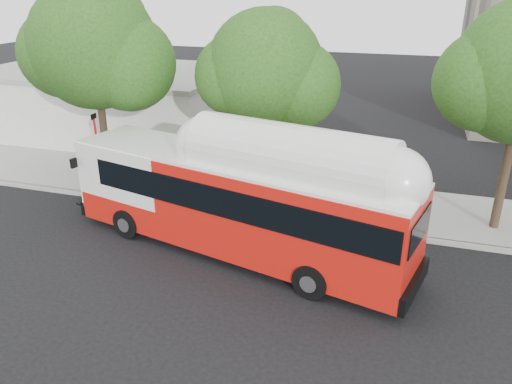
% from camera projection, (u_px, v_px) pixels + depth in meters
% --- Properties ---
extents(ground, '(120.00, 120.00, 0.00)m').
position_uv_depth(ground, '(244.00, 266.00, 18.10)').
color(ground, black).
rests_on(ground, ground).
extents(sidewalk, '(60.00, 5.00, 0.15)m').
position_uv_depth(sidewalk, '(287.00, 196.00, 23.79)').
color(sidewalk, gray).
rests_on(sidewalk, ground).
extents(curb_strip, '(60.00, 0.30, 0.15)m').
position_uv_depth(curb_strip, '(273.00, 219.00, 21.50)').
color(curb_strip, gray).
rests_on(curb_strip, ground).
extents(red_curb_segment, '(10.00, 0.32, 0.16)m').
position_uv_depth(red_curb_segment, '(208.00, 210.00, 22.31)').
color(red_curb_segment, maroon).
rests_on(red_curb_segment, ground).
extents(street_tree_left, '(6.67, 5.80, 9.74)m').
position_uv_depth(street_tree_left, '(104.00, 51.00, 22.72)').
color(street_tree_left, '#2D2116').
rests_on(street_tree_left, ground).
extents(street_tree_mid, '(5.75, 5.00, 8.62)m').
position_uv_depth(street_tree_mid, '(274.00, 73.00, 21.28)').
color(street_tree_mid, '#2D2116').
rests_on(street_tree_mid, ground).
extents(low_commercial_bldg, '(16.20, 10.20, 4.25)m').
position_uv_depth(low_commercial_bldg, '(111.00, 101.00, 33.37)').
color(low_commercial_bldg, silver).
rests_on(low_commercial_bldg, ground).
extents(transit_bus, '(14.51, 6.01, 4.24)m').
position_uv_depth(transit_bus, '(237.00, 204.00, 18.36)').
color(transit_bus, red).
rests_on(transit_bus, ground).
extents(signal_pole, '(0.11, 0.38, 4.00)m').
position_uv_depth(signal_pole, '(98.00, 155.00, 23.34)').
color(signal_pole, red).
rests_on(signal_pole, ground).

